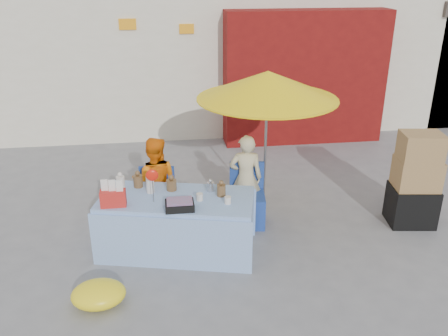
{
  "coord_description": "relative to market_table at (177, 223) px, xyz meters",
  "views": [
    {
      "loc": [
        -0.65,
        -4.86,
        3.36
      ],
      "look_at": [
        0.09,
        0.6,
        1.0
      ],
      "focal_mm": 38.0,
      "sensor_mm": 36.0,
      "label": 1
    }
  ],
  "objects": [
    {
      "name": "ground",
      "position": [
        0.54,
        -0.37,
        -0.38
      ],
      "size": [
        80.0,
        80.0,
        0.0
      ],
      "primitive_type": "plane",
      "color": "slate",
      "rests_on": "ground"
    },
    {
      "name": "market_table",
      "position": [
        0.0,
        0.0,
        0.0
      ],
      "size": [
        2.08,
        1.33,
        1.17
      ],
      "rotation": [
        0.0,
        0.0,
        -0.24
      ],
      "color": "#9CBEFB",
      "rests_on": "ground"
    },
    {
      "name": "chair_left",
      "position": [
        -0.25,
        0.55,
        -0.13
      ],
      "size": [
        0.54,
        0.53,
        0.85
      ],
      "rotation": [
        0.0,
        0.0,
        -0.13
      ],
      "color": "navy",
      "rests_on": "ground"
    },
    {
      "name": "chair_right",
      "position": [
        1.0,
        0.55,
        -0.13
      ],
      "size": [
        0.54,
        0.53,
        0.85
      ],
      "rotation": [
        0.0,
        0.0,
        -0.13
      ],
      "color": "navy",
      "rests_on": "ground"
    },
    {
      "name": "vendor_orange",
      "position": [
        -0.26,
        0.68,
        0.26
      ],
      "size": [
        0.68,
        0.56,
        1.29
      ],
      "primitive_type": "imported",
      "rotation": [
        0.0,
        0.0,
        3.02
      ],
      "color": "orange",
      "rests_on": "ground"
    },
    {
      "name": "vendor_beige",
      "position": [
        0.99,
        0.68,
        0.25
      ],
      "size": [
        0.5,
        0.36,
        1.26
      ],
      "primitive_type": "imported",
      "rotation": [
        0.0,
        0.0,
        3.02
      ],
      "color": "beige",
      "rests_on": "ground"
    },
    {
      "name": "umbrella",
      "position": [
        1.29,
        0.83,
        1.51
      ],
      "size": [
        1.9,
        1.9,
        2.09
      ],
      "color": "gray",
      "rests_on": "ground"
    },
    {
      "name": "box_stack",
      "position": [
        3.27,
        0.24,
        0.24
      ],
      "size": [
        0.67,
        0.57,
        1.34
      ],
      "rotation": [
        0.0,
        0.0,
        -0.14
      ],
      "color": "black",
      "rests_on": "ground"
    },
    {
      "name": "tarp_bundle",
      "position": [
        -0.89,
        -0.97,
        -0.25
      ],
      "size": [
        0.7,
        0.63,
        0.26
      ],
      "primitive_type": "ellipsoid",
      "rotation": [
        0.0,
        0.0,
        -0.32
      ],
      "color": "yellow",
      "rests_on": "ground"
    }
  ]
}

